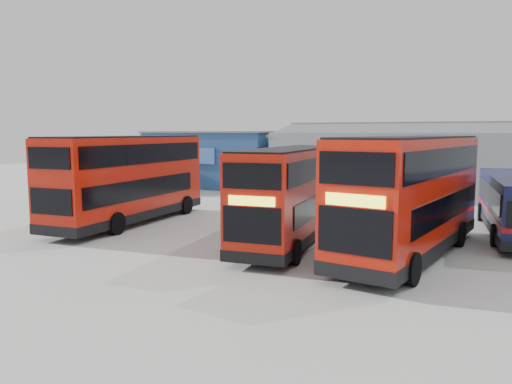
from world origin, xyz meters
name	(u,v)px	position (x,y,z in m)	size (l,w,h in m)	color
ground_plane	(281,231)	(0.00, 0.00, 0.00)	(120.00, 120.00, 0.00)	#ACACA7
office_block	(219,158)	(-14.00, 17.99, 2.58)	(12.30, 8.32, 5.12)	navy
maintenance_shed	(472,163)	(8.00, 20.00, 2.60)	(30.50, 12.00, 5.89)	gray
double_decker_left	(129,180)	(-8.49, -1.49, 2.41)	(3.48, 11.58, 4.83)	red
double_decker_centre	(291,196)	(1.47, -2.37, 2.16)	(3.51, 10.46, 4.34)	red
double_decker_right	(411,197)	(6.69, -2.36, 2.43)	(4.46, 11.78, 4.87)	red
panel_van	(158,176)	(-16.78, 12.20, 1.27)	(2.59, 5.37, 2.28)	silver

